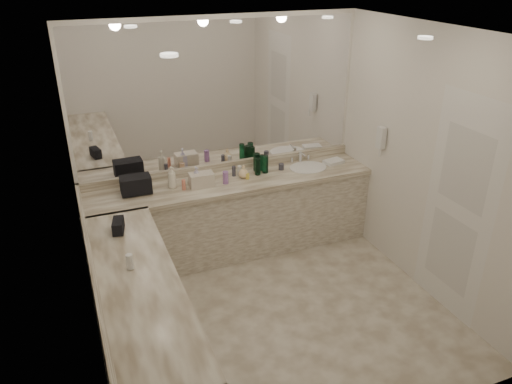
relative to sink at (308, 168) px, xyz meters
name	(u,v)px	position (x,y,z in m)	size (l,w,h in m)	color
floor	(274,311)	(-0.95, -1.20, -0.90)	(3.20, 3.20, 0.00)	beige
ceiling	(279,33)	(-0.95, -1.20, 1.71)	(3.20, 3.20, 0.00)	white
wall_back	(221,137)	(-0.95, 0.30, 0.41)	(3.20, 0.02, 2.60)	silver
wall_left	(82,224)	(-2.55, -1.20, 0.41)	(0.02, 3.00, 2.60)	silver
wall_right	(427,164)	(0.65, -1.20, 0.41)	(0.02, 3.00, 2.60)	silver
vanity_back_base	(232,219)	(-0.95, 0.00, -0.48)	(3.20, 0.60, 0.84)	silver
vanity_back_top	(231,183)	(-0.95, -0.01, -0.03)	(3.20, 0.64, 0.06)	beige
vanity_left_base	(140,330)	(-2.25, -1.50, -0.48)	(0.60, 2.40, 0.84)	silver
vanity_left_top	(136,284)	(-2.24, -1.50, -0.03)	(0.64, 2.42, 0.06)	beige
backsplash_back	(223,167)	(-0.95, 0.28, 0.05)	(3.20, 0.04, 0.10)	beige
backsplash_left	(91,262)	(-2.53, -1.20, 0.05)	(0.04, 3.00, 0.10)	beige
mirror_back	(220,95)	(-0.95, 0.29, 0.88)	(3.12, 0.01, 1.55)	white
mirror_left	(74,165)	(-2.54, -1.20, 0.88)	(0.01, 2.92, 1.55)	white
sink	(308,168)	(0.00, 0.00, 0.00)	(0.44, 0.44, 0.03)	white
faucet	(300,156)	(0.00, 0.21, 0.07)	(0.24, 0.16, 0.14)	silver
wall_phone	(381,138)	(0.61, -0.50, 0.46)	(0.06, 0.10, 0.24)	white
door	(458,209)	(0.64, -1.70, 0.16)	(0.02, 0.82, 2.10)	white
black_toiletry_bag	(136,186)	(-1.97, 0.05, 0.09)	(0.31, 0.19, 0.18)	black
black_bag_spill	(118,226)	(-2.25, -0.69, 0.06)	(0.09, 0.20, 0.11)	black
cream_cosmetic_case	(202,180)	(-1.29, -0.03, 0.08)	(0.25, 0.16, 0.15)	beige
hand_towel	(334,162)	(0.35, 0.01, 0.02)	(0.23, 0.15, 0.04)	white
lotion_left	(130,262)	(-2.25, -1.33, 0.07)	(0.05, 0.05, 0.13)	white
soap_bottle_a	(172,177)	(-1.59, 0.05, 0.12)	(0.09, 0.09, 0.24)	white
soap_bottle_b	(196,176)	(-1.33, 0.00, 0.11)	(0.10, 0.10, 0.22)	silver
soap_bottle_c	(243,172)	(-0.80, 0.01, 0.08)	(0.11, 0.11, 0.15)	#FDDCA2
green_bottle_0	(258,167)	(-0.62, 0.03, 0.10)	(0.06, 0.06, 0.19)	#115531
green_bottle_1	(265,164)	(-0.52, 0.06, 0.11)	(0.07, 0.07, 0.20)	#115531
green_bottle_2	(262,163)	(-0.53, 0.14, 0.10)	(0.06, 0.06, 0.18)	#115531
green_bottle_3	(257,162)	(-0.58, 0.15, 0.11)	(0.07, 0.07, 0.21)	#115531
green_bottle_4	(257,163)	(-0.59, 0.13, 0.10)	(0.07, 0.07, 0.20)	#115531
amenity_bottle_0	(234,171)	(-0.88, 0.10, 0.06)	(0.04, 0.04, 0.12)	#3F3F4C
amenity_bottle_1	(174,180)	(-1.56, 0.11, 0.06)	(0.04, 0.04, 0.11)	#3F3F4C
amenity_bottle_2	(240,170)	(-0.80, 0.12, 0.05)	(0.04, 0.04, 0.10)	white
amenity_bottle_3	(281,167)	(-0.31, 0.07, 0.04)	(0.06, 0.06, 0.07)	#3F3F4C
amenity_bottle_4	(226,178)	(-1.03, -0.06, 0.07)	(0.06, 0.06, 0.14)	#9966B2
amenity_bottle_5	(184,185)	(-1.49, -0.05, 0.06)	(0.04, 0.04, 0.11)	#E57F66
amenity_bottle_6	(146,188)	(-1.87, 0.03, 0.05)	(0.04, 0.04, 0.09)	silver
amenity_bottle_7	(248,176)	(-0.77, -0.04, 0.04)	(0.04, 0.04, 0.06)	#F2D84C
amenity_bottle_8	(192,180)	(-1.37, 0.08, 0.04)	(0.06, 0.06, 0.08)	#E0B28C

